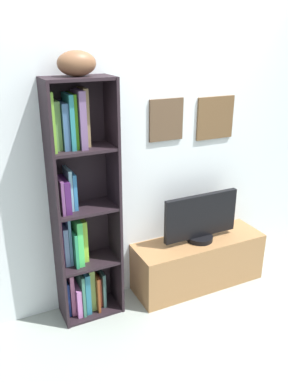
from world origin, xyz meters
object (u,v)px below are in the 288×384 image
object	(u,v)px
bookshelf	(79,213)
football	(77,63)
tv_stand	(198,262)
television	(201,219)

from	to	relation	value
bookshelf	football	bearing A→B (deg)	-36.81
football	tv_stand	distance (m)	1.90
football	television	xyz separation A→B (m)	(0.95, -0.05, -1.24)
football	tv_stand	size ratio (longest dim) A/B	0.22
football	tv_stand	xyz separation A→B (m)	(0.95, -0.05, -1.65)
tv_stand	television	bearing A→B (deg)	90.00
bookshelf	tv_stand	distance (m)	1.18
tv_stand	bookshelf	bearing A→B (deg)	175.19
football	tv_stand	world-z (taller)	football
bookshelf	tv_stand	xyz separation A→B (m)	(1.00, -0.08, -0.63)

